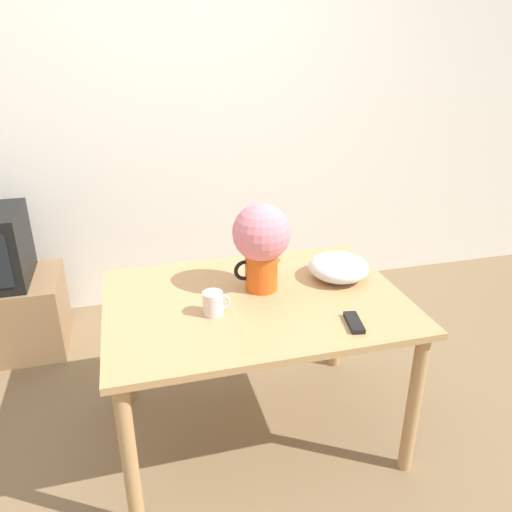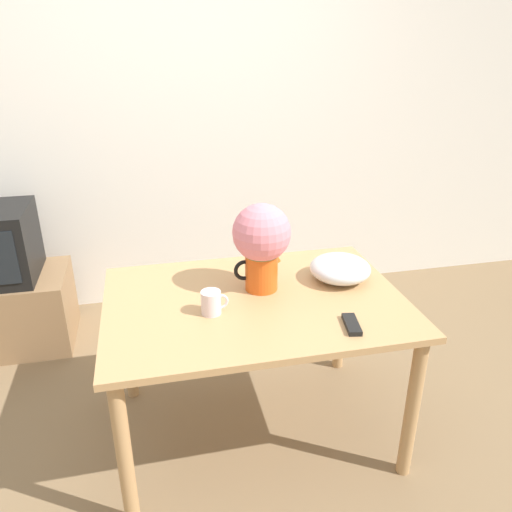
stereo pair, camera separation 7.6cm
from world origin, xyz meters
name	(u,v)px [view 1 (the left image)]	position (x,y,z in m)	size (l,w,h in m)	color
ground_plane	(231,460)	(0.00, 0.00, 0.00)	(12.00, 12.00, 0.00)	#7F6647
wall_back	(172,117)	(0.00, 1.69, 1.30)	(8.00, 0.05, 2.60)	silver
table	(256,318)	(0.16, 0.17, 0.64)	(1.30, 0.92, 0.73)	tan
flower_vase	(262,241)	(0.21, 0.25, 0.97)	(0.26, 0.26, 0.40)	#E05619
coffee_mug	(214,303)	(-0.04, 0.08, 0.78)	(0.12, 0.08, 0.10)	silver
white_bowl	(339,267)	(0.59, 0.26, 0.79)	(0.28, 0.28, 0.11)	silver
remote_control	(354,322)	(0.49, -0.14, 0.74)	(0.08, 0.15, 0.02)	black
tv_stand	(1,315)	(-1.15, 1.25, 0.23)	(0.73, 0.51, 0.46)	#8E6B47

